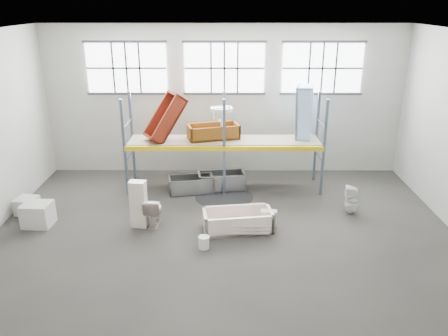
{
  "coord_description": "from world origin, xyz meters",
  "views": [
    {
      "loc": [
        0.04,
        -9.91,
        5.69
      ],
      "look_at": [
        0.0,
        1.5,
        1.4
      ],
      "focal_mm": 35.95,
      "sensor_mm": 36.0,
      "label": 1
    }
  ],
  "objects_px": {
    "cistern_tall": "(139,204)",
    "carton_near": "(38,214)",
    "steel_tub_right": "(222,181)",
    "toilet_white": "(352,200)",
    "toilet_beige": "(154,211)",
    "rust_tub_flat": "(213,131)",
    "bathtub_beige": "(238,220)",
    "bucket": "(204,242)",
    "steel_tub_left": "(191,185)",
    "blue_tub_upright": "(304,113)"
  },
  "relations": [
    {
      "from": "toilet_beige",
      "to": "rust_tub_flat",
      "type": "relative_size",
      "value": 0.5
    },
    {
      "from": "toilet_white",
      "to": "steel_tub_left",
      "type": "distance_m",
      "value": 4.87
    },
    {
      "from": "rust_tub_flat",
      "to": "bucket",
      "type": "height_order",
      "value": "rust_tub_flat"
    },
    {
      "from": "toilet_beige",
      "to": "carton_near",
      "type": "xyz_separation_m",
      "value": [
        -3.1,
        -0.06,
        -0.08
      ]
    },
    {
      "from": "bathtub_beige",
      "to": "steel_tub_right",
      "type": "height_order",
      "value": "steel_tub_right"
    },
    {
      "from": "toilet_white",
      "to": "rust_tub_flat",
      "type": "height_order",
      "value": "rust_tub_flat"
    },
    {
      "from": "steel_tub_left",
      "to": "rust_tub_flat",
      "type": "distance_m",
      "value": 1.81
    },
    {
      "from": "bathtub_beige",
      "to": "bucket",
      "type": "relative_size",
      "value": 5.79
    },
    {
      "from": "cistern_tall",
      "to": "toilet_white",
      "type": "distance_m",
      "value": 5.9
    },
    {
      "from": "steel_tub_right",
      "to": "rust_tub_flat",
      "type": "relative_size",
      "value": 0.93
    },
    {
      "from": "bathtub_beige",
      "to": "steel_tub_left",
      "type": "height_order",
      "value": "bathtub_beige"
    },
    {
      "from": "toilet_beige",
      "to": "carton_near",
      "type": "relative_size",
      "value": 1.08
    },
    {
      "from": "bathtub_beige",
      "to": "toilet_white",
      "type": "xyz_separation_m",
      "value": [
        3.23,
        0.96,
        0.15
      ]
    },
    {
      "from": "cistern_tall",
      "to": "carton_near",
      "type": "height_order",
      "value": "cistern_tall"
    },
    {
      "from": "rust_tub_flat",
      "to": "toilet_white",
      "type": "bearing_deg",
      "value": -27.77
    },
    {
      "from": "steel_tub_left",
      "to": "rust_tub_flat",
      "type": "xyz_separation_m",
      "value": [
        0.7,
        0.57,
        1.57
      ]
    },
    {
      "from": "cistern_tall",
      "to": "toilet_white",
      "type": "xyz_separation_m",
      "value": [
        5.84,
        0.78,
        -0.23
      ]
    },
    {
      "from": "bathtub_beige",
      "to": "blue_tub_upright",
      "type": "height_order",
      "value": "blue_tub_upright"
    },
    {
      "from": "bathtub_beige",
      "to": "rust_tub_flat",
      "type": "distance_m",
      "value": 3.48
    },
    {
      "from": "bathtub_beige",
      "to": "blue_tub_upright",
      "type": "bearing_deg",
      "value": 48.05
    },
    {
      "from": "steel_tub_left",
      "to": "steel_tub_right",
      "type": "bearing_deg",
      "value": 16.39
    },
    {
      "from": "steel_tub_right",
      "to": "steel_tub_left",
      "type": "bearing_deg",
      "value": -163.61
    },
    {
      "from": "toilet_white",
      "to": "bucket",
      "type": "relative_size",
      "value": 2.67
    },
    {
      "from": "steel_tub_right",
      "to": "cistern_tall",
      "type": "bearing_deg",
      "value": -130.19
    },
    {
      "from": "bathtub_beige",
      "to": "rust_tub_flat",
      "type": "xyz_separation_m",
      "value": [
        -0.7,
        3.03,
        1.55
      ]
    },
    {
      "from": "cistern_tall",
      "to": "toilet_white",
      "type": "bearing_deg",
      "value": 15.09
    },
    {
      "from": "blue_tub_upright",
      "to": "bucket",
      "type": "height_order",
      "value": "blue_tub_upright"
    },
    {
      "from": "bucket",
      "to": "carton_near",
      "type": "xyz_separation_m",
      "value": [
        -4.5,
        1.18,
        0.16
      ]
    },
    {
      "from": "bathtub_beige",
      "to": "steel_tub_right",
      "type": "bearing_deg",
      "value": 91.5
    },
    {
      "from": "cistern_tall",
      "to": "steel_tub_left",
      "type": "relative_size",
      "value": 0.94
    },
    {
      "from": "toilet_white",
      "to": "carton_near",
      "type": "height_order",
      "value": "toilet_white"
    },
    {
      "from": "steel_tub_right",
      "to": "rust_tub_flat",
      "type": "bearing_deg",
      "value": 131.41
    },
    {
      "from": "cistern_tall",
      "to": "steel_tub_right",
      "type": "xyz_separation_m",
      "value": [
        2.16,
        2.56,
        -0.38
      ]
    },
    {
      "from": "steel_tub_right",
      "to": "bucket",
      "type": "relative_size",
      "value": 4.72
    },
    {
      "from": "blue_tub_upright",
      "to": "carton_near",
      "type": "xyz_separation_m",
      "value": [
        -7.47,
        -2.9,
        -2.08
      ]
    },
    {
      "from": "steel_tub_right",
      "to": "bucket",
      "type": "height_order",
      "value": "steel_tub_right"
    },
    {
      "from": "cistern_tall",
      "to": "rust_tub_flat",
      "type": "bearing_deg",
      "value": 63.74
    },
    {
      "from": "toilet_beige",
      "to": "rust_tub_flat",
      "type": "xyz_separation_m",
      "value": [
        1.54,
        2.73,
        1.42
      ]
    },
    {
      "from": "bathtub_beige",
      "to": "carton_near",
      "type": "bearing_deg",
      "value": 169.74
    },
    {
      "from": "steel_tub_left",
      "to": "blue_tub_upright",
      "type": "xyz_separation_m",
      "value": [
        3.53,
        0.68,
        2.14
      ]
    },
    {
      "from": "toilet_white",
      "to": "carton_near",
      "type": "xyz_separation_m",
      "value": [
        -8.57,
        -0.72,
        -0.1
      ]
    },
    {
      "from": "toilet_beige",
      "to": "bucket",
      "type": "relative_size",
      "value": 2.55
    },
    {
      "from": "toilet_white",
      "to": "steel_tub_right",
      "type": "height_order",
      "value": "toilet_white"
    },
    {
      "from": "rust_tub_flat",
      "to": "carton_near",
      "type": "bearing_deg",
      "value": -148.92
    },
    {
      "from": "toilet_white",
      "to": "cistern_tall",
      "type": "bearing_deg",
      "value": -71.49
    },
    {
      "from": "toilet_beige",
      "to": "carton_near",
      "type": "height_order",
      "value": "toilet_beige"
    },
    {
      "from": "toilet_beige",
      "to": "steel_tub_left",
      "type": "distance_m",
      "value": 2.32
    },
    {
      "from": "blue_tub_upright",
      "to": "toilet_beige",
      "type": "bearing_deg",
      "value": -147.01
    },
    {
      "from": "steel_tub_right",
      "to": "carton_near",
      "type": "relative_size",
      "value": 2.0
    },
    {
      "from": "bathtub_beige",
      "to": "cistern_tall",
      "type": "bearing_deg",
      "value": 168.28
    }
  ]
}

